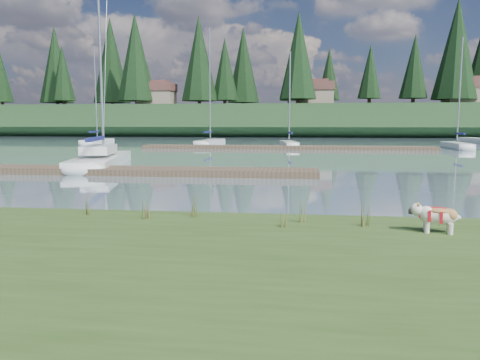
# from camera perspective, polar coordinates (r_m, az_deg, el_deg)

# --- Properties ---
(ground) EXTENTS (200.00, 200.00, 0.00)m
(ground) POSITION_cam_1_polar(r_m,az_deg,el_deg) (42.24, 2.87, 3.80)
(ground) COLOR gray
(ground) RESTS_ON ground
(bank) EXTENTS (60.00, 9.00, 0.35)m
(bank) POSITION_cam_1_polar(r_m,az_deg,el_deg) (7.15, -18.86, -11.81)
(bank) COLOR #314B1D
(bank) RESTS_ON ground
(ridge) EXTENTS (200.00, 20.00, 5.00)m
(ridge) POSITION_cam_1_polar(r_m,az_deg,el_deg) (85.12, 4.98, 7.14)
(ridge) COLOR #1B361A
(ridge) RESTS_ON ground
(bulldog) EXTENTS (0.92, 0.47, 0.54)m
(bulldog) POSITION_cam_1_polar(r_m,az_deg,el_deg) (9.65, 22.90, -3.95)
(bulldog) COLOR silver
(bulldog) RESTS_ON bank
(sailboat_main) EXTENTS (4.23, 10.44, 14.59)m
(sailboat_main) POSITION_cam_1_polar(r_m,az_deg,el_deg) (27.84, -16.28, 2.67)
(sailboat_main) COLOR silver
(sailboat_main) RESTS_ON ground
(dock_near) EXTENTS (16.00, 2.00, 0.30)m
(dock_near) POSITION_cam_1_polar(r_m,az_deg,el_deg) (22.32, -11.40, 1.08)
(dock_near) COLOR #4C3D2C
(dock_near) RESTS_ON ground
(dock_far) EXTENTS (26.00, 2.20, 0.30)m
(dock_far) POSITION_cam_1_polar(r_m,az_deg,el_deg) (42.14, 5.59, 3.97)
(dock_far) COLOR #4C3D2C
(dock_far) RESTS_ON ground
(sailboat_bg_0) EXTENTS (1.62, 7.18, 10.45)m
(sailboat_bg_0) POSITION_cam_1_polar(r_m,az_deg,el_deg) (53.10, -16.73, 4.54)
(sailboat_bg_0) COLOR silver
(sailboat_bg_0) RESTS_ON ground
(sailboat_bg_1) EXTENTS (2.10, 8.15, 12.02)m
(sailboat_bg_1) POSITION_cam_1_polar(r_m,az_deg,el_deg) (49.55, -3.44, 4.67)
(sailboat_bg_1) COLOR silver
(sailboat_bg_1) RESTS_ON ground
(sailboat_bg_2) EXTENTS (2.05, 6.01, 9.11)m
(sailboat_bg_2) POSITION_cam_1_polar(r_m,az_deg,el_deg) (45.57, 5.92, 4.44)
(sailboat_bg_2) COLOR silver
(sailboat_bg_2) RESTS_ON ground
(sailboat_bg_4) EXTENTS (1.44, 6.67, 9.95)m
(sailboat_bg_4) POSITION_cam_1_polar(r_m,az_deg,el_deg) (47.09, 24.71, 3.90)
(sailboat_bg_4) COLOR silver
(sailboat_bg_4) RESTS_ON ground
(sailboat_bg_5) EXTENTS (3.25, 9.33, 12.95)m
(sailboat_bg_5) POSITION_cam_1_polar(r_m,az_deg,el_deg) (60.09, 27.21, 4.31)
(sailboat_bg_5) COLOR silver
(sailboat_bg_5) RESTS_ON ground
(weed_0) EXTENTS (0.17, 0.14, 0.51)m
(weed_0) POSITION_cam_1_polar(r_m,az_deg,el_deg) (10.34, -11.30, -3.51)
(weed_0) COLOR #475B23
(weed_0) RESTS_ON bank
(weed_1) EXTENTS (0.17, 0.14, 0.56)m
(weed_1) POSITION_cam_1_polar(r_m,az_deg,el_deg) (10.38, -5.77, -3.23)
(weed_1) COLOR #475B23
(weed_1) RESTS_ON bank
(weed_2) EXTENTS (0.17, 0.14, 0.63)m
(weed_2) POSITION_cam_1_polar(r_m,az_deg,el_deg) (9.85, 7.53, -3.67)
(weed_2) COLOR #475B23
(weed_2) RESTS_ON bank
(weed_3) EXTENTS (0.17, 0.14, 0.49)m
(weed_3) POSITION_cam_1_polar(r_m,az_deg,el_deg) (11.15, -17.87, -2.99)
(weed_3) COLOR #475B23
(weed_3) RESTS_ON bank
(weed_4) EXTENTS (0.17, 0.14, 0.37)m
(weed_4) POSITION_cam_1_polar(r_m,az_deg,el_deg) (9.43, 5.19, -4.77)
(weed_4) COLOR #475B23
(weed_4) RESTS_ON bank
(weed_5) EXTENTS (0.17, 0.14, 0.64)m
(weed_5) POSITION_cam_1_polar(r_m,az_deg,el_deg) (9.76, 15.03, -3.92)
(weed_5) COLOR #475B23
(weed_5) RESTS_ON bank
(mud_lip) EXTENTS (60.00, 0.50, 0.14)m
(mud_lip) POSITION_cam_1_polar(r_m,az_deg,el_deg) (11.15, -8.95, -5.27)
(mud_lip) COLOR #33281C
(mud_lip) RESTS_ON ground
(conifer_1) EXTENTS (4.40, 4.40, 11.30)m
(conifer_1) POSITION_cam_1_polar(r_m,az_deg,el_deg) (93.96, -20.79, 12.07)
(conifer_1) COLOR #382619
(conifer_1) RESTS_ON ridge
(conifer_2) EXTENTS (6.60, 6.60, 16.05)m
(conifer_2) POSITION_cam_1_polar(r_m,az_deg,el_deg) (85.55, -12.61, 14.42)
(conifer_2) COLOR #382619
(conifer_2) RESTS_ON ridge
(conifer_3) EXTENTS (4.84, 4.84, 12.25)m
(conifer_3) POSITION_cam_1_polar(r_m,az_deg,el_deg) (85.57, -1.87, 13.36)
(conifer_3) COLOR #382619
(conifer_3) RESTS_ON ridge
(conifer_4) EXTENTS (6.16, 6.16, 15.10)m
(conifer_4) POSITION_cam_1_polar(r_m,az_deg,el_deg) (78.79, 7.13, 14.84)
(conifer_4) COLOR #382619
(conifer_4) RESTS_ON ridge
(conifer_5) EXTENTS (3.96, 3.96, 10.35)m
(conifer_5) POSITION_cam_1_polar(r_m,az_deg,el_deg) (83.36, 15.59, 12.65)
(conifer_5) COLOR #382619
(conifer_5) RESTS_ON ridge
(conifer_6) EXTENTS (7.04, 7.04, 17.00)m
(conifer_6) POSITION_cam_1_polar(r_m,az_deg,el_deg) (84.66, 24.88, 14.33)
(conifer_6) COLOR #382619
(conifer_6) RESTS_ON ridge
(house_0) EXTENTS (6.30, 5.30, 4.65)m
(house_0) POSITION_cam_1_polar(r_m,az_deg,el_deg) (85.93, -10.13, 10.27)
(house_0) COLOR gray
(house_0) RESTS_ON ridge
(house_1) EXTENTS (6.30, 5.30, 4.65)m
(house_1) POSITION_cam_1_polar(r_m,az_deg,el_deg) (83.26, 9.17, 10.39)
(house_1) COLOR gray
(house_1) RESTS_ON ridge
(house_2) EXTENTS (6.30, 5.30, 4.65)m
(house_2) POSITION_cam_1_polar(r_m,az_deg,el_deg) (85.57, 25.73, 9.69)
(house_2) COLOR gray
(house_2) RESTS_ON ridge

